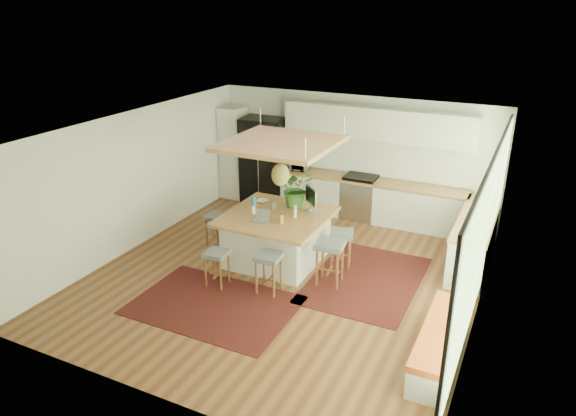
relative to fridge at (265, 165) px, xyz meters
The scene contains 36 objects.
floor 3.94m from the fridge, 56.51° to the right, with size 7.00×7.00×0.00m, color #532D17.
ceiling 4.22m from the fridge, 56.51° to the right, with size 7.00×7.00×0.00m, color white.
wall_back 2.18m from the fridge, ahead, with size 6.50×6.50×0.00m, color silver.
wall_front 7.04m from the fridge, 72.47° to the right, with size 6.50×6.50×0.00m, color silver.
wall_left 3.42m from the fridge, 109.53° to the right, with size 7.00×7.00×0.00m, color silver.
wall_right 6.26m from the fridge, 30.79° to the right, with size 7.00×7.00×0.00m, color silver.
window_wall 6.24m from the fridge, 30.93° to the right, with size 0.10×6.20×2.60m, color black, non-canonical shape.
pantry 0.86m from the fridge, behind, with size 0.55×0.60×2.25m, color silver.
back_counter_base 2.71m from the fridge, ahead, with size 4.20×0.60×0.88m, color silver.
back_counter_top 2.67m from the fridge, ahead, with size 4.24×0.64×0.05m, color #936034.
backsplash 2.71m from the fridge, ahead, with size 4.20×0.02×0.80m, color white.
upper_cabinets 2.94m from the fridge, ahead, with size 4.20×0.34×0.70m, color silver.
range 2.45m from the fridge, ahead, with size 0.76×0.62×1.00m, color #A5A5AA, non-canonical shape.
right_counter_base 5.21m from the fridge, 13.35° to the right, with size 0.60×2.50×0.88m, color silver.
right_counter_top 5.19m from the fridge, 13.35° to the right, with size 0.64×2.54×0.05m, color #936034.
window_bench 6.74m from the fridge, 40.96° to the right, with size 0.52×2.00×0.50m, color silver, non-canonical shape.
ceiling_panel 3.52m from the fridge, 57.01° to the right, with size 1.86×1.86×0.80m, color #936034, non-canonical shape.
rug_near 4.92m from the fridge, 72.03° to the right, with size 2.60×1.80×0.01m, color black.
rug_right 4.49m from the fridge, 38.10° to the right, with size 1.80×2.60×0.01m, color black.
fridge is the anchor object (origin of this frame).
island 3.23m from the fridge, 58.14° to the right, with size 1.85×1.85×0.93m, color #936034, non-canonical shape.
stool_near_left 4.21m from the fridge, 73.49° to the right, with size 0.38×0.38×0.64m, color #4E5256, non-canonical shape.
stool_near_right 4.39m from the fridge, 61.24° to the right, with size 0.41×0.41×0.70m, color #4E5256, non-canonical shape.
stool_right_front 4.30m from the fridge, 46.83° to the right, with size 0.47×0.47×0.79m, color #4E5256, non-canonical shape.
stool_right_back 3.78m from the fridge, 39.99° to the right, with size 0.41×0.41×0.70m, color #4E5256, non-canonical shape.
stool_left_side 2.74m from the fridge, 82.89° to the right, with size 0.40×0.40×0.67m, color #4E5256, non-canonical shape.
laptop 3.49m from the fridge, 63.26° to the right, with size 0.28×0.30×0.21m, color #A5A5AA, non-canonical shape.
monitor 3.14m from the fridge, 45.96° to the right, with size 0.51×0.18×0.47m, color #A5A5AA, non-canonical shape.
microwave 0.88m from the fridge, ahead, with size 0.51×0.28×0.35m, color #A5A5AA.
island_plant 2.85m from the fridge, 49.76° to the right, with size 0.65×0.73×0.57m, color #1E4C19.
island_bowl 2.55m from the fridge, 63.02° to the right, with size 0.22×0.22×0.05m, color beige.
island_bottle_0 2.85m from the fridge, 66.49° to the right, with size 0.07×0.07×0.19m, color #2D6DB5.
island_bottle_1 3.14m from the fridge, 65.80° to the right, with size 0.07×0.07×0.19m, color white.
island_bottle_2 3.59m from the fridge, 57.27° to the right, with size 0.07×0.07×0.19m, color olive.
island_bottle_3 3.36m from the fridge, 52.60° to the right, with size 0.07×0.07×0.19m, color beige.
island_bottle_4 2.88m from the fridge, 58.89° to the right, with size 0.07×0.07×0.19m, color #447259.
Camera 1 is at (3.70, -7.57, 4.67)m, focal length 33.10 mm.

